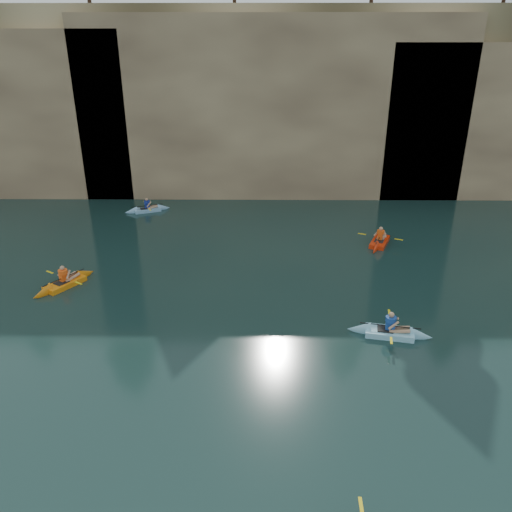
{
  "coord_description": "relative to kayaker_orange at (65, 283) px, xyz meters",
  "views": [
    {
      "loc": [
        1.28,
        -9.76,
        9.75
      ],
      "look_at": [
        1.13,
        5.54,
        3.0
      ],
      "focal_mm": 35.0,
      "sensor_mm": 36.0,
      "label": 1
    }
  ],
  "objects": [
    {
      "name": "kayaker_red_far",
      "position": [
        14.44,
        4.85,
        -0.0
      ],
      "size": [
        2.12,
        3.15,
        1.15
      ],
      "rotation": [
        0.0,
        0.0,
        1.16
      ],
      "color": "red",
      "rests_on": "ground"
    },
    {
      "name": "ground",
      "position": [
        7.05,
        -9.09,
        -0.14
      ],
      "size": [
        160.0,
        160.0,
        0.0
      ],
      "primitive_type": "plane",
      "color": "black",
      "rests_on": "ground"
    },
    {
      "name": "cliff_slab_center",
      "position": [
        9.05,
        13.51,
        5.56
      ],
      "size": [
        24.0,
        2.4,
        11.4
      ],
      "primitive_type": "cube",
      "color": "tan",
      "rests_on": "ground"
    },
    {
      "name": "kayaker_orange",
      "position": [
        0.0,
        0.0,
        0.0
      ],
      "size": [
        2.26,
        2.96,
        1.17
      ],
      "rotation": [
        0.0,
        0.0,
        1.0
      ],
      "color": "orange",
      "rests_on": "ground"
    },
    {
      "name": "sea_cave_east",
      "position": [
        17.05,
        12.86,
        2.11
      ],
      "size": [
        5.0,
        1.0,
        4.5
      ],
      "primitive_type": "cube",
      "color": "black",
      "rests_on": "ground"
    },
    {
      "name": "sea_cave_center",
      "position": [
        3.05,
        12.86,
        1.46
      ],
      "size": [
        3.5,
        1.0,
        3.2
      ],
      "primitive_type": "cube",
      "color": "black",
      "rests_on": "ground"
    },
    {
      "name": "cliff",
      "position": [
        7.05,
        20.91,
        5.86
      ],
      "size": [
        70.0,
        16.0,
        12.0
      ],
      "primitive_type": "cube",
      "color": "tan",
      "rests_on": "ground"
    },
    {
      "name": "kayaker_ltblue_mid",
      "position": [
        1.45,
        9.91,
        -0.01
      ],
      "size": [
        2.78,
        1.96,
        1.04
      ],
      "rotation": [
        0.0,
        0.0,
        0.39
      ],
      "color": "#82B4DA",
      "rests_on": "ground"
    },
    {
      "name": "kayaker_ltblue_near",
      "position": [
        12.92,
        -3.72,
        0.0
      ],
      "size": [
        3.05,
        2.29,
        1.17
      ],
      "rotation": [
        0.0,
        0.0,
        -0.19
      ],
      "color": "#8FD3EF",
      "rests_on": "ground"
    }
  ]
}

